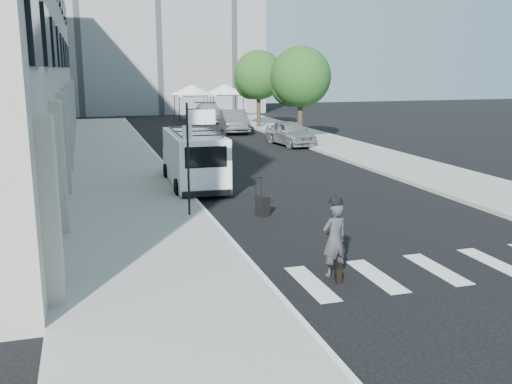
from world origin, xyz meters
TOP-DOWN VIEW (x-y plane):
  - ground at (0.00, 0.00)m, footprint 120.00×120.00m
  - sidewalk_left at (-4.25, 16.00)m, footprint 4.50×48.00m
  - sidewalk_right at (9.00, 20.00)m, footprint 4.00×56.00m
  - sign_pole at (-2.36, 3.20)m, footprint 1.03×0.07m
  - tree_near at (7.50, 20.15)m, footprint 3.80×3.83m
  - tree_far at (7.50, 29.15)m, footprint 3.80×3.83m
  - tent_left at (4.00, 38.00)m, footprint 4.00×4.00m
  - tent_right at (7.20, 38.50)m, footprint 4.00×4.00m
  - businessman at (-0.32, -2.67)m, footprint 0.69×0.52m
  - briefcase at (-0.36, -3.00)m, footprint 0.25×0.46m
  - suitcase at (-0.26, 3.00)m, footprint 0.42×0.51m
  - cargo_van at (-1.50, 8.22)m, footprint 2.15×5.79m
  - parked_car_a at (6.51, 18.81)m, footprint 2.27×4.62m
  - parked_car_b at (5.00, 26.72)m, footprint 2.32×5.18m
  - parked_car_c at (5.00, 35.67)m, footprint 2.92×5.93m

SIDE VIEW (x-z plane):
  - ground at x=0.00m, z-range 0.00..0.00m
  - sidewalk_left at x=-4.25m, z-range 0.00..0.15m
  - sidewalk_right at x=9.00m, z-range 0.00..0.15m
  - briefcase at x=-0.36m, z-range 0.00..0.34m
  - suitcase at x=-0.26m, z-range -0.29..0.94m
  - parked_car_a at x=6.51m, z-range 0.00..1.52m
  - parked_car_b at x=5.00m, z-range 0.00..1.65m
  - parked_car_c at x=5.00m, z-range 0.00..1.66m
  - businessman at x=-0.32m, z-range 0.00..1.72m
  - cargo_van at x=-1.50m, z-range 0.04..2.22m
  - sign_pole at x=-2.36m, z-range 0.90..4.40m
  - tent_left at x=4.00m, z-range 1.11..4.31m
  - tent_right at x=7.20m, z-range 1.11..4.31m
  - tree_near at x=7.50m, z-range 0.96..6.99m
  - tree_far at x=7.50m, z-range 0.96..6.99m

